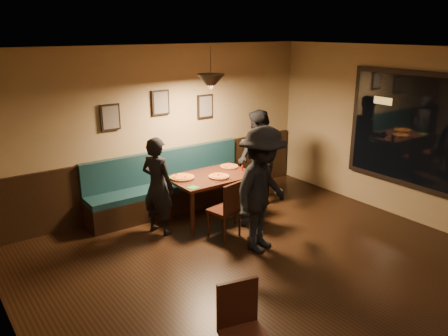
% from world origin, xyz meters
% --- Properties ---
extents(floor, '(7.00, 7.00, 0.00)m').
position_xyz_m(floor, '(0.00, 0.00, 0.00)').
color(floor, black).
rests_on(floor, ground).
extents(ceiling, '(7.00, 7.00, 0.00)m').
position_xyz_m(ceiling, '(0.00, 0.00, 2.80)').
color(ceiling, silver).
rests_on(ceiling, ground).
extents(wall_back, '(6.00, 0.00, 6.00)m').
position_xyz_m(wall_back, '(0.00, 3.50, 1.40)').
color(wall_back, '#8C704F').
rests_on(wall_back, ground).
extents(wall_left, '(0.00, 7.00, 7.00)m').
position_xyz_m(wall_left, '(-3.00, 0.00, 1.40)').
color(wall_left, '#8C704F').
rests_on(wall_left, ground).
extents(wainscot, '(5.88, 0.06, 1.00)m').
position_xyz_m(wainscot, '(0.00, 3.47, 0.50)').
color(wainscot, black).
rests_on(wainscot, ground).
extents(booth_bench, '(3.00, 0.60, 1.00)m').
position_xyz_m(booth_bench, '(0.00, 3.20, 0.50)').
color(booth_bench, '#0F232D').
rests_on(booth_bench, ground).
extents(window_frame, '(0.06, 2.56, 1.86)m').
position_xyz_m(window_frame, '(2.96, 0.50, 1.50)').
color(window_frame, black).
rests_on(window_frame, wall_right).
extents(window_glass, '(0.00, 2.40, 2.40)m').
position_xyz_m(window_glass, '(2.93, 0.50, 1.50)').
color(window_glass, black).
rests_on(window_glass, wall_right).
extents(picture_left, '(0.32, 0.04, 0.42)m').
position_xyz_m(picture_left, '(-0.90, 3.47, 1.70)').
color(picture_left, black).
rests_on(picture_left, wall_back).
extents(picture_center, '(0.32, 0.04, 0.42)m').
position_xyz_m(picture_center, '(0.00, 3.47, 1.85)').
color(picture_center, black).
rests_on(picture_center, wall_back).
extents(picture_right, '(0.32, 0.04, 0.42)m').
position_xyz_m(picture_right, '(0.90, 3.47, 1.70)').
color(picture_right, black).
rests_on(picture_right, wall_back).
extents(pendant_lamp, '(0.44, 0.44, 0.25)m').
position_xyz_m(pendant_lamp, '(0.39, 2.53, 2.25)').
color(pendant_lamp, black).
rests_on(pendant_lamp, ceiling).
extents(dining_table, '(1.37, 0.88, 0.73)m').
position_xyz_m(dining_table, '(0.39, 2.53, 0.37)').
color(dining_table, black).
rests_on(dining_table, floor).
extents(chair_near_left, '(0.47, 0.47, 0.89)m').
position_xyz_m(chair_near_left, '(0.12, 1.81, 0.45)').
color(chair_near_left, black).
rests_on(chair_near_left, floor).
extents(chair_near_right, '(0.45, 0.45, 0.87)m').
position_xyz_m(chair_near_right, '(0.73, 1.94, 0.44)').
color(chair_near_right, black).
rests_on(chair_near_right, floor).
extents(diner_left, '(0.55, 0.65, 1.52)m').
position_xyz_m(diner_left, '(-0.61, 2.51, 0.76)').
color(diner_left, black).
rests_on(diner_left, floor).
extents(diner_right, '(0.81, 0.95, 1.70)m').
position_xyz_m(diner_right, '(1.40, 2.55, 0.85)').
color(diner_right, black).
rests_on(diner_right, floor).
extents(diner_front, '(1.33, 1.04, 1.80)m').
position_xyz_m(diner_front, '(0.31, 1.16, 0.90)').
color(diner_front, black).
rests_on(diner_front, floor).
extents(pizza_a, '(0.44, 0.44, 0.04)m').
position_xyz_m(pizza_a, '(-0.08, 2.67, 0.75)').
color(pizza_a, '#C36724').
rests_on(pizza_a, dining_table).
extents(pizza_b, '(0.42, 0.42, 0.04)m').
position_xyz_m(pizza_b, '(0.43, 2.37, 0.75)').
color(pizza_b, gold).
rests_on(pizza_b, dining_table).
extents(pizza_c, '(0.33, 0.33, 0.04)m').
position_xyz_m(pizza_c, '(0.89, 2.72, 0.75)').
color(pizza_c, '#C86625').
rests_on(pizza_c, dining_table).
extents(soda_glass, '(0.08, 0.08, 0.14)m').
position_xyz_m(soda_glass, '(1.01, 2.19, 0.80)').
color(soda_glass, black).
rests_on(soda_glass, dining_table).
extents(tabasco_bottle, '(0.03, 0.03, 0.11)m').
position_xyz_m(tabasco_bottle, '(0.96, 2.44, 0.79)').
color(tabasco_bottle, '#951504').
rests_on(tabasco_bottle, dining_table).
extents(napkin_a, '(0.17, 0.17, 0.01)m').
position_xyz_m(napkin_a, '(-0.19, 2.80, 0.74)').
color(napkin_a, '#1B6524').
rests_on(napkin_a, dining_table).
extents(napkin_b, '(0.17, 0.17, 0.01)m').
position_xyz_m(napkin_b, '(-0.17, 2.20, 0.74)').
color(napkin_b, '#217E27').
rests_on(napkin_b, dining_table).
extents(cutlery_set, '(0.19, 0.06, 0.00)m').
position_xyz_m(cutlery_set, '(0.37, 2.18, 0.73)').
color(cutlery_set, silver).
rests_on(cutlery_set, dining_table).
extents(cafe_chair_far, '(0.48, 0.48, 0.90)m').
position_xyz_m(cafe_chair_far, '(-1.44, -0.68, 0.45)').
color(cafe_chair_far, black).
rests_on(cafe_chair_far, floor).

